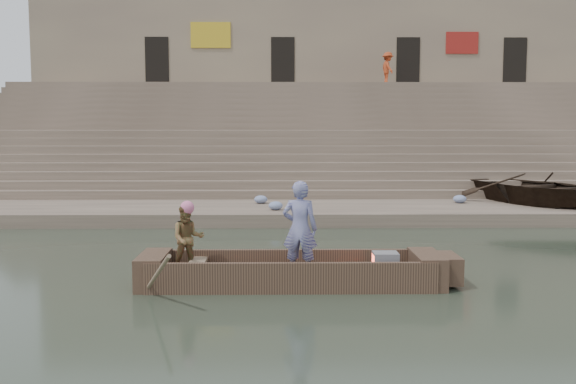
{
  "coord_description": "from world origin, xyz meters",
  "views": [
    {
      "loc": [
        -2.22,
        -12.7,
        2.95
      ],
      "look_at": [
        -2.01,
        2.68,
        1.4
      ],
      "focal_mm": 40.5,
      "sensor_mm": 36.0,
      "label": 1
    }
  ],
  "objects_px": {
    "television": "(385,263)",
    "pedestrian": "(388,68)",
    "main_rowboat": "(291,280)",
    "beached_rowboat": "(537,188)",
    "standing_man": "(300,229)",
    "rowing_man": "(188,238)"
  },
  "relations": [
    {
      "from": "television",
      "to": "beached_rowboat",
      "type": "distance_m",
      "value": 11.57
    },
    {
      "from": "rowing_man",
      "to": "standing_man",
      "type": "bearing_deg",
      "value": -21.82
    },
    {
      "from": "television",
      "to": "main_rowboat",
      "type": "bearing_deg",
      "value": 180.0
    },
    {
      "from": "television",
      "to": "pedestrian",
      "type": "xyz_separation_m",
      "value": [
        3.87,
        23.35,
        5.65
      ]
    },
    {
      "from": "pedestrian",
      "to": "television",
      "type": "bearing_deg",
      "value": 159.3
    },
    {
      "from": "main_rowboat",
      "to": "pedestrian",
      "type": "height_order",
      "value": "pedestrian"
    },
    {
      "from": "pedestrian",
      "to": "standing_man",
      "type": "bearing_deg",
      "value": 155.64
    },
    {
      "from": "standing_man",
      "to": "main_rowboat",
      "type": "bearing_deg",
      "value": -38.15
    },
    {
      "from": "rowing_man",
      "to": "television",
      "type": "height_order",
      "value": "rowing_man"
    },
    {
      "from": "main_rowboat",
      "to": "beached_rowboat",
      "type": "xyz_separation_m",
      "value": [
        8.36,
        9.49,
        0.81
      ]
    },
    {
      "from": "standing_man",
      "to": "rowing_man",
      "type": "height_order",
      "value": "standing_man"
    },
    {
      "from": "rowing_man",
      "to": "beached_rowboat",
      "type": "bearing_deg",
      "value": 29.86
    },
    {
      "from": "pedestrian",
      "to": "rowing_man",
      "type": "bearing_deg",
      "value": 150.66
    },
    {
      "from": "pedestrian",
      "to": "main_rowboat",
      "type": "bearing_deg",
      "value": 155.16
    },
    {
      "from": "standing_man",
      "to": "beached_rowboat",
      "type": "height_order",
      "value": "standing_man"
    },
    {
      "from": "main_rowboat",
      "to": "rowing_man",
      "type": "bearing_deg",
      "value": 175.19
    },
    {
      "from": "television",
      "to": "pedestrian",
      "type": "bearing_deg",
      "value": 80.58
    },
    {
      "from": "television",
      "to": "pedestrian",
      "type": "relative_size",
      "value": 0.27
    },
    {
      "from": "standing_man",
      "to": "rowing_man",
      "type": "xyz_separation_m",
      "value": [
        -2.09,
        0.35,
        -0.24
      ]
    },
    {
      "from": "standing_man",
      "to": "pedestrian",
      "type": "bearing_deg",
      "value": -92.45
    },
    {
      "from": "standing_man",
      "to": "pedestrian",
      "type": "xyz_separation_m",
      "value": [
        5.47,
        23.54,
        4.97
      ]
    },
    {
      "from": "beached_rowboat",
      "to": "standing_man",
      "type": "bearing_deg",
      "value": -153.48
    }
  ]
}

